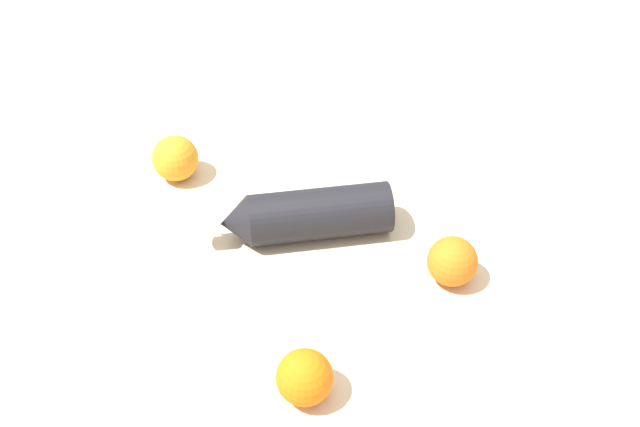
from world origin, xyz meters
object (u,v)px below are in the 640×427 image
at_px(orange_0, 305,377).
at_px(water_bottle, 304,215).
at_px(orange_2, 452,261).
at_px(orange_1, 175,158).

bearing_deg(orange_0, water_bottle, 120.59).
bearing_deg(orange_2, orange_0, -107.17).
xyz_separation_m(water_bottle, orange_2, (0.21, 0.02, -0.00)).
relative_size(orange_0, orange_1, 0.93).
distance_m(water_bottle, orange_2, 0.21).
relative_size(water_bottle, orange_1, 3.40).
distance_m(orange_0, orange_1, 0.43).
xyz_separation_m(water_bottle, orange_1, (-0.23, 0.02, -0.00)).
bearing_deg(orange_1, water_bottle, -3.77).
bearing_deg(orange_2, orange_1, -179.34).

